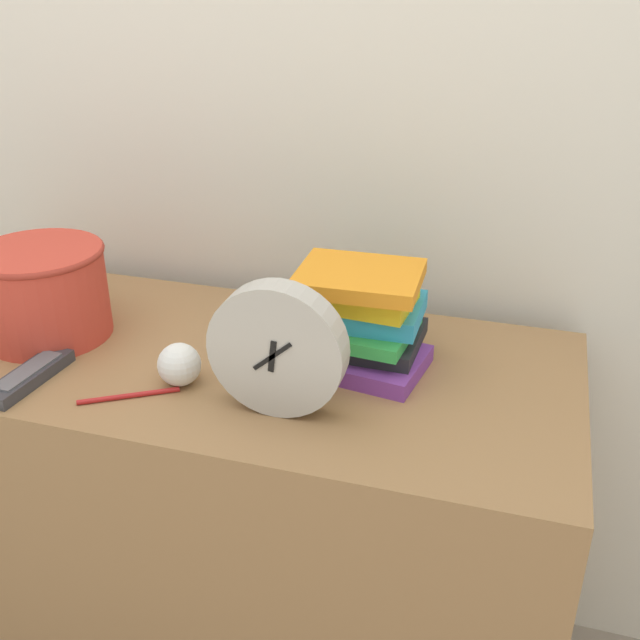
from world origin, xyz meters
name	(u,v)px	position (x,y,z in m)	size (l,w,h in m)	color
wall_back	(276,60)	(0.00, 0.60, 1.20)	(6.00, 0.04, 2.40)	silver
desk	(228,526)	(0.00, 0.27, 0.38)	(1.22, 0.53, 0.76)	olive
desk_clock	(277,350)	(0.16, 0.14, 0.86)	(0.21, 0.05, 0.21)	#B7B2A8
book_stack	(355,318)	(0.23, 0.31, 0.84)	(0.25, 0.20, 0.17)	#7A3899
basket	(43,290)	(-0.32, 0.25, 0.85)	(0.23, 0.23, 0.16)	#C63D2D
tv_remote	(29,376)	(-0.25, 0.10, 0.77)	(0.06, 0.17, 0.02)	#333338
crumpled_paper_ball	(179,365)	(-0.01, 0.16, 0.79)	(0.07, 0.07, 0.07)	white
pen	(129,396)	(-0.07, 0.10, 0.76)	(0.14, 0.09, 0.01)	#B21E1E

